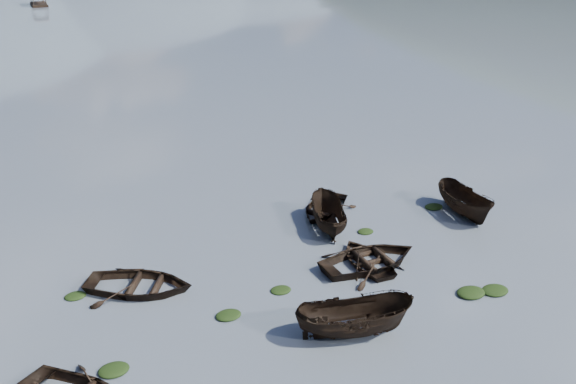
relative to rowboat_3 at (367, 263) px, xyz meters
name	(u,v)px	position (x,y,z in m)	size (l,w,h in m)	color
ground_plane	(412,350)	(-1.88, -6.66, 0.00)	(2400.00, 2400.00, 0.00)	slate
rowboat_2	(353,335)	(-3.49, -4.82, 0.00)	(1.83, 4.86, 1.88)	black
rowboat_3	(367,263)	(0.00, 0.00, 0.00)	(2.77, 3.88, 0.80)	black
rowboat_4	(370,266)	(-0.03, -0.29, 0.00)	(3.63, 5.08, 1.05)	black
rowboat_5	(464,214)	(7.83, 2.52, 0.00)	(1.76, 4.68, 1.81)	black
rowboat_6	(140,290)	(-10.75, 2.06, 0.00)	(3.50, 4.90, 1.02)	black
rowboat_7	(324,212)	(0.73, 6.11, 0.00)	(3.01, 4.21, 0.87)	black
rowboat_8	(328,228)	(-0.04, 4.16, 0.00)	(1.68, 4.47, 1.72)	black
weed_clump_0	(114,371)	(-12.83, -3.15, 0.00)	(1.17, 0.96, 0.26)	black
weed_clump_1	(229,316)	(-7.73, -1.52, 0.00)	(1.12, 0.89, 0.25)	black
weed_clump_2	(471,294)	(2.83, -4.35, 0.00)	(1.35, 1.08, 0.29)	black
weed_clump_3	(365,232)	(1.60, 2.89, 0.00)	(0.89, 0.75, 0.20)	black
weed_clump_4	(495,292)	(3.95, -4.62, 0.00)	(1.29, 1.02, 0.27)	black
weed_clump_5	(75,297)	(-13.49, 2.71, 0.00)	(0.96, 0.78, 0.20)	black
weed_clump_6	(281,291)	(-4.89, -0.60, 0.00)	(0.97, 0.80, 0.20)	black
weed_clump_7	(434,208)	(6.81, 3.96, 0.00)	(1.10, 0.88, 0.24)	black
pontoon_centre	(39,5)	(-6.94, 106.27, 0.00)	(2.69, 6.44, 2.47)	black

